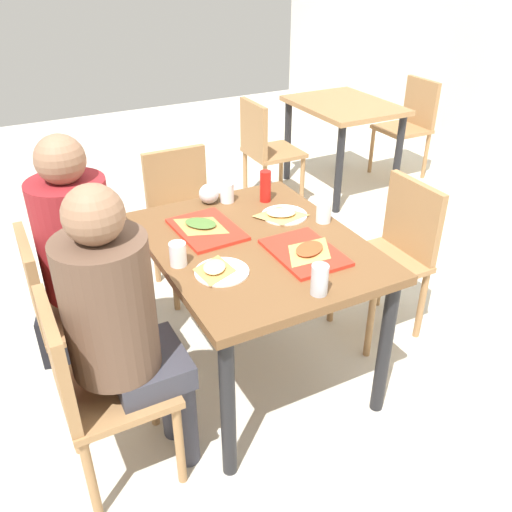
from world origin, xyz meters
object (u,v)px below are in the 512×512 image
plastic_cup_a (324,212)px  paper_plate_near_edge (222,272)px  pizza_slice_b (309,250)px  background_table (343,118)px  background_chair_near (265,146)px  person_in_brown_jacket (121,319)px  pizza_slice_d (214,268)px  plastic_cup_c (227,192)px  handbag (59,327)px  foil_bundle (209,194)px  plastic_cup_b (178,254)px  pizza_slice_c (281,214)px  soda_can (320,280)px  paper_plate_center (284,215)px  person_in_red (86,250)px  chair_far_side (395,248)px  condiment_bottle (265,186)px  tray_red_near (207,229)px  chair_near_left (63,305)px  pizza_slice_a (201,224)px  tray_red_far (305,252)px  chair_near_right (92,383)px  main_table (256,260)px

plastic_cup_a → paper_plate_near_edge: bearing=-72.5°
pizza_slice_b → background_table: (-1.94, 1.57, -0.15)m
paper_plate_near_edge → background_chair_near: 2.27m
person_in_brown_jacket → pizza_slice_d: (-0.13, 0.42, 0.02)m
plastic_cup_c → handbag: bearing=-101.5°
plastic_cup_c → foil_bundle: (-0.03, -0.09, 0.00)m
plastic_cup_b → background_chair_near: size_ratio=0.12×
pizza_slice_c → soda_can: (0.63, -0.20, 0.04)m
paper_plate_center → person_in_red: bearing=-96.8°
plastic_cup_c → chair_far_side: bearing=59.7°
pizza_slice_c → condiment_bottle: size_ratio=1.52×
plastic_cup_b → soda_can: size_ratio=0.82×
background_table → pizza_slice_d: bearing=-46.5°
person_in_brown_jacket → pizza_slice_d: 0.44m
paper_plate_center → plastic_cup_a: size_ratio=2.20×
paper_plate_center → background_table: bearing=136.8°
background_chair_near → tray_red_near: bearing=-36.4°
paper_plate_center → plastic_cup_b: 0.64m
person_in_brown_jacket → paper_plate_near_edge: size_ratio=5.71×
chair_far_side → background_table: 1.95m
chair_near_left → pizza_slice_c: bearing=83.7°
person_in_brown_jacket → plastic_cup_b: size_ratio=12.57×
person_in_brown_jacket → plastic_cup_c: person_in_brown_jacket is taller
pizza_slice_a → handbag: size_ratio=0.83×
tray_red_far → paper_plate_center: size_ratio=1.64×
chair_near_right → paper_plate_near_edge: size_ratio=3.85×
pizza_slice_c → chair_near_left: bearing=-96.3°
pizza_slice_d → pizza_slice_b: bearing=81.2°
chair_near_left → handbag: chair_near_left is taller
plastic_cup_a → chair_far_side: bearing=86.5°
tray_red_far → pizza_slice_d: size_ratio=1.69×
paper_plate_near_edge → foil_bundle: (-0.63, 0.22, 0.05)m
person_in_red → soda_can: size_ratio=10.30×
person_in_brown_jacket → tray_red_near: 0.71m
chair_near_left → foil_bundle: (-0.19, 0.80, 0.30)m
person_in_brown_jacket → plastic_cup_b: bearing=128.7°
chair_near_left → chair_far_side: 1.67m
person_in_red → plastic_cup_c: (-0.17, 0.75, 0.05)m
chair_near_right → pizza_slice_d: (-0.13, 0.56, 0.27)m
person_in_red → foil_bundle: (-0.19, 0.66, 0.05)m
main_table → pizza_slice_d: pizza_slice_d is taller
tray_red_near → paper_plate_near_edge: (0.36, -0.09, -0.00)m
paper_plate_near_edge → pizza_slice_b: bearing=83.5°
person_in_red → background_table: size_ratio=1.40×
paper_plate_near_edge → plastic_cup_b: 0.20m
soda_can → chair_near_right: bearing=-102.9°
person_in_red → pizza_slice_a: 0.52m
plastic_cup_b → background_chair_near: bearing=142.5°
chair_near_right → chair_far_side: (-0.28, 1.64, 0.00)m
pizza_slice_b → background_chair_near: (-1.94, 0.84, -0.27)m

